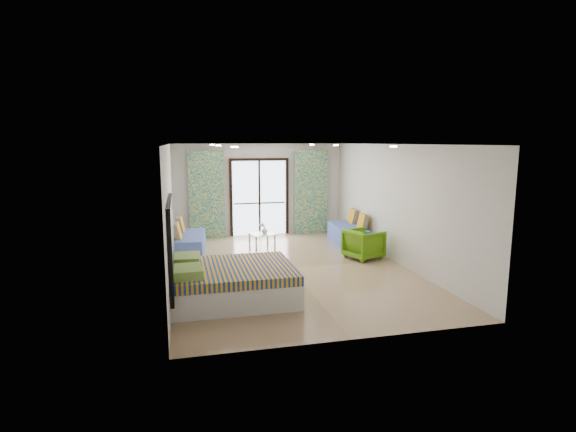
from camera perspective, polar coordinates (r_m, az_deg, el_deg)
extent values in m
cube|color=black|center=(13.24, -3.70, 7.18)|extent=(1.76, 0.08, 0.08)
cube|color=black|center=(13.21, -7.24, 2.16)|extent=(0.08, 0.08, 2.20)
cube|color=black|center=(13.50, -0.13, 2.39)|extent=(0.08, 0.08, 2.20)
cube|color=black|center=(13.33, -3.65, 2.28)|extent=(0.05, 0.06, 2.20)
cube|color=#595451|center=(13.37, -3.66, 1.65)|extent=(1.52, 0.03, 0.04)
cube|color=white|center=(13.00, -10.30, 2.63)|extent=(1.00, 0.10, 2.50)
cube|color=white|center=(13.53, 2.94, 3.03)|extent=(1.00, 0.10, 2.50)
cylinder|color=#FFE0B2|center=(7.37, -6.80, 8.70)|extent=(0.12, 0.12, 0.02)
cylinder|color=#FFE0B2|center=(8.19, 13.26, 8.59)|extent=(0.12, 0.12, 0.02)
cylinder|color=#FFE0B2|center=(10.36, -8.82, 8.85)|extent=(0.12, 0.12, 0.02)
cylinder|color=#FFE0B2|center=(10.96, 6.11, 8.93)|extent=(0.12, 0.12, 0.02)
cylinder|color=#FFE0B2|center=(12.35, -9.63, 8.90)|extent=(0.12, 0.12, 0.02)
cylinder|color=#FFE0B2|center=(12.86, 3.07, 9.04)|extent=(0.12, 0.12, 0.02)
cube|color=black|center=(7.81, -14.60, -3.48)|extent=(0.06, 2.10, 1.50)
cube|color=silver|center=(9.04, -14.55, -1.75)|extent=(0.02, 0.10, 0.10)
cube|color=silver|center=(8.08, -7.08, -8.96)|extent=(2.16, 1.73, 0.43)
cube|color=navy|center=(7.99, -7.13, -6.94)|extent=(2.14, 1.76, 0.16)
cube|color=teal|center=(7.51, -12.73, -6.94)|extent=(0.52, 0.62, 0.15)
cube|color=teal|center=(8.30, -12.83, -5.37)|extent=(0.53, 0.63, 0.15)
cube|color=#4962AE|center=(11.37, -12.36, -3.79)|extent=(0.86, 1.84, 0.40)
cube|color=#4962AE|center=(11.32, -12.41, -2.57)|extent=(0.84, 1.80, 0.10)
cube|color=navy|center=(10.89, -13.90, -1.88)|extent=(0.24, 0.46, 0.41)
cube|color=navy|center=(11.70, -13.51, -1.08)|extent=(0.24, 0.46, 0.41)
cube|color=#4962AE|center=(12.27, 7.65, -2.65)|extent=(0.88, 1.90, 0.41)
cube|color=#4962AE|center=(12.22, 7.68, -1.48)|extent=(0.86, 1.86, 0.10)
cube|color=navy|center=(11.85, 9.47, -0.70)|extent=(0.25, 0.48, 0.43)
cube|color=navy|center=(12.65, 8.27, -0.03)|extent=(0.25, 0.48, 0.43)
cylinder|color=silver|center=(11.43, -4.05, -3.56)|extent=(0.06, 0.06, 0.38)
cylinder|color=silver|center=(11.62, -1.68, -3.34)|extent=(0.06, 0.06, 0.38)
cylinder|color=silver|center=(11.90, -4.90, -3.06)|extent=(0.06, 0.06, 0.38)
cylinder|color=silver|center=(12.08, -2.62, -2.85)|extent=(0.06, 0.06, 0.38)
cube|color=#8CA59E|center=(11.71, -3.32, -2.30)|extent=(0.68, 0.68, 0.02)
sphere|color=white|center=(11.69, -3.12, -1.28)|extent=(0.07, 0.07, 0.07)
sphere|color=white|center=(11.71, -3.41, -1.17)|extent=(0.07, 0.07, 0.07)
sphere|color=white|center=(11.65, -3.55, -1.13)|extent=(0.07, 0.07, 0.07)
sphere|color=white|center=(11.62, -3.25, -1.06)|extent=(0.07, 0.07, 0.07)
imported|color=white|center=(11.75, -2.99, -1.81)|extent=(0.18, 0.19, 0.16)
imported|color=#4F8A11|center=(10.82, 9.60, -3.35)|extent=(0.92, 0.95, 0.77)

